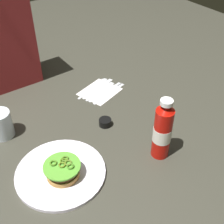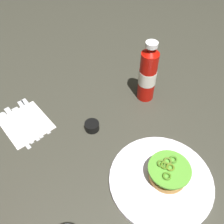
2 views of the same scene
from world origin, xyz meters
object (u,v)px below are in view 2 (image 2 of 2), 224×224
object	(u,v)px
napkin	(26,123)
burger_sandwich	(168,172)
condiment_cup	(92,126)
ketchup_bottle	(148,74)
dinner_plate	(161,180)
butter_knife	(33,112)
fork_utensil	(23,120)
table_knife	(16,122)
spoon_utensil	(10,124)
steak_knife	(28,115)

from	to	relation	value
napkin	burger_sandwich	bearing A→B (deg)	-137.39
condiment_cup	ketchup_bottle	bearing A→B (deg)	-73.93
condiment_cup	dinner_plate	bearing A→B (deg)	-155.87
burger_sandwich	dinner_plate	bearing A→B (deg)	90.82
dinner_plate	butter_knife	world-z (taller)	dinner_plate
fork_utensil	table_knife	world-z (taller)	same
condiment_cup	spoon_utensil	bearing A→B (deg)	63.62
steak_knife	burger_sandwich	bearing A→B (deg)	-141.07
butter_knife	table_knife	size ratio (longest dim) A/B	1.02
butter_knife	spoon_utensil	world-z (taller)	same
burger_sandwich	steak_knife	xyz separation A→B (m)	(0.39, 0.32, -0.03)
ketchup_bottle	fork_utensil	distance (m)	0.45
ketchup_bottle	condiment_cup	bearing A→B (deg)	106.07
dinner_plate	spoon_utensil	bearing A→B (deg)	43.94
ketchup_bottle	steak_knife	bearing A→B (deg)	80.25
condiment_cup	fork_utensil	size ratio (longest dim) A/B	0.27
ketchup_bottle	table_knife	distance (m)	0.48
condiment_cup	fork_utensil	world-z (taller)	condiment_cup
table_knife	butter_knife	bearing A→B (deg)	-72.46
dinner_plate	steak_knife	xyz separation A→B (m)	(0.39, 0.30, -0.00)
table_knife	napkin	bearing A→B (deg)	-123.40
napkin	butter_knife	size ratio (longest dim) A/B	0.81
burger_sandwich	fork_utensil	distance (m)	0.51
ketchup_bottle	steak_knife	size ratio (longest dim) A/B	1.16
napkin	butter_knife	distance (m)	0.05
condiment_cup	butter_knife	bearing A→B (deg)	48.81
burger_sandwich	table_knife	distance (m)	0.52
ketchup_bottle	butter_knife	world-z (taller)	ketchup_bottle
condiment_cup	steak_knife	size ratio (longest dim) A/B	0.24
fork_utensil	butter_knife	bearing A→B (deg)	-63.06
burger_sandwich	spoon_utensil	xyz separation A→B (m)	(0.38, 0.38, -0.03)
burger_sandwich	fork_utensil	xyz separation A→B (m)	(0.38, 0.34, -0.03)
burger_sandwich	butter_knife	world-z (taller)	burger_sandwich
butter_knife	condiment_cup	bearing A→B (deg)	-131.19
spoon_utensil	napkin	bearing A→B (deg)	-107.73
steak_knife	table_knife	xyz separation A→B (m)	(-0.01, 0.04, 0.00)
condiment_cup	butter_knife	world-z (taller)	condiment_cup
burger_sandwich	condiment_cup	bearing A→B (deg)	27.63
dinner_plate	ketchup_bottle	world-z (taller)	ketchup_bottle
steak_knife	spoon_utensil	bearing A→B (deg)	103.16
butter_knife	table_knife	xyz separation A→B (m)	(-0.02, 0.06, 0.00)
dinner_plate	ketchup_bottle	xyz separation A→B (m)	(0.32, -0.12, 0.10)
ketchup_bottle	spoon_utensil	distance (m)	0.50
burger_sandwich	table_knife	bearing A→B (deg)	43.48
condiment_cup	fork_utensil	distance (m)	0.24
dinner_plate	table_knife	world-z (taller)	dinner_plate
burger_sandwich	condiment_cup	world-z (taller)	burger_sandwich
steak_knife	table_knife	distance (m)	0.04
dinner_plate	condiment_cup	xyz separation A→B (m)	(0.25, 0.11, 0.01)
steak_knife	fork_utensil	world-z (taller)	same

